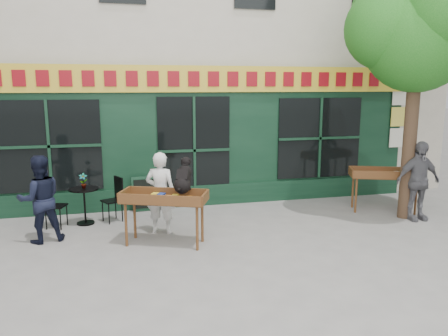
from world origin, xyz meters
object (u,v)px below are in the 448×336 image
(woman, at_px, (161,193))
(book_cart_right, at_px, (385,176))
(dog, at_px, (183,174))
(man_right, at_px, (418,181))
(book_cart_center, at_px, (164,200))
(bistro_table, at_px, (84,199))
(man_left, at_px, (40,199))

(woman, xyz_separation_m, book_cart_right, (5.11, 0.31, 0.02))
(dog, distance_m, man_right, 5.09)
(book_cart_center, xyz_separation_m, woman, (-0.00, 0.65, -0.02))
(book_cart_center, bearing_deg, bistro_table, 156.20)
(book_cart_right, bearing_deg, bistro_table, -164.40)
(dog, distance_m, bistro_table, 2.56)
(woman, bearing_deg, dog, 139.23)
(dog, relative_size, man_right, 0.35)
(book_cart_right, xyz_separation_m, man_left, (-7.30, -0.29, -0.01))
(book_cart_center, distance_m, woman, 0.65)
(bistro_table, bearing_deg, book_cart_right, -5.30)
(woman, xyz_separation_m, man_right, (5.41, -0.44, 0.05))
(book_cart_right, xyz_separation_m, bistro_table, (-6.60, 0.61, -0.28))
(book_cart_center, xyz_separation_m, book_cart_right, (5.11, 0.96, 0.00))
(woman, xyz_separation_m, bistro_table, (-1.49, 0.92, -0.26))
(man_right, xyz_separation_m, bistro_table, (-6.90, 1.36, -0.31))
(dog, height_order, man_right, man_right)
(bistro_table, xyz_separation_m, man_left, (-0.70, -0.90, 0.27))
(book_cart_right, xyz_separation_m, man_right, (0.30, -0.75, 0.03))
(dog, bearing_deg, book_cart_right, 34.60)
(dog, height_order, book_cart_right, dog)
(dog, height_order, bistro_table, dog)
(book_cart_right, bearing_deg, woman, -155.67)
(woman, height_order, man_right, man_right)
(man_right, relative_size, bistro_table, 2.24)
(book_cart_right, relative_size, man_right, 0.95)
(dog, relative_size, bistro_table, 0.79)
(dog, relative_size, woman, 0.37)
(book_cart_center, height_order, dog, dog)
(man_right, bearing_deg, bistro_table, 169.73)
(man_right, bearing_deg, book_cart_right, 112.70)
(dog, xyz_separation_m, bistro_table, (-1.84, 1.62, -0.75))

